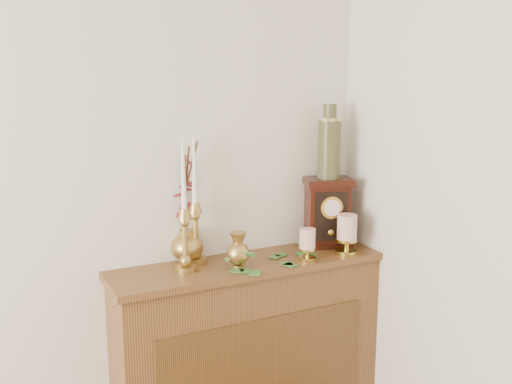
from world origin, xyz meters
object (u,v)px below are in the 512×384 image
candlestick_left (185,230)px  ceramic_vase (329,145)px  ginger_jar (185,206)px  candlestick_center (195,223)px  mantel_clock (328,213)px  bud_vase (238,251)px

candlestick_left → ceramic_vase: size_ratio=1.59×
ginger_jar → ceramic_vase: ceramic_vase is taller
candlestick_center → ceramic_vase: size_ratio=1.59×
ginger_jar → mantel_clock: (0.67, -0.10, -0.08)m
candlestick_left → mantel_clock: (0.73, 0.05, -0.02)m
candlestick_left → bud_vase: (0.21, -0.07, -0.10)m
bud_vase → mantel_clock: 0.54m
candlestick_left → mantel_clock: 0.73m
bud_vase → mantel_clock: size_ratio=0.49×
ceramic_vase → ginger_jar: bearing=171.9°
ginger_jar → ceramic_vase: size_ratio=1.56×
candlestick_left → candlestick_center: 0.11m
candlestick_left → ceramic_vase: ceramic_vase is taller
candlestick_left → bud_vase: 0.24m
bud_vase → ceramic_vase: ceramic_vase is taller
ginger_jar → candlestick_center: bearing=-73.9°
candlestick_left → ceramic_vase: 0.79m
bud_vase → ginger_jar: ginger_jar is taller
candlestick_left → mantel_clock: size_ratio=1.67×
candlestick_center → ceramic_vase: ceramic_vase is taller
bud_vase → ceramic_vase: (0.52, 0.13, 0.40)m
ginger_jar → mantel_clock: bearing=-8.3°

